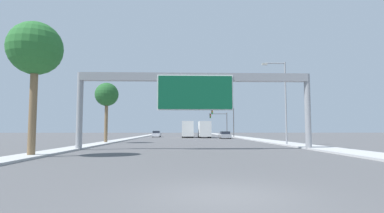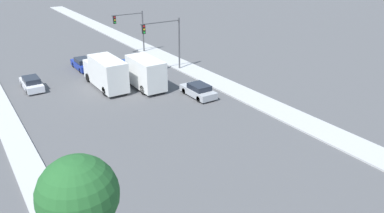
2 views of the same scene
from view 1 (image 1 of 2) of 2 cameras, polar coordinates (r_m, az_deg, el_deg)
ground_plane at (r=8.24m, az=6.18°, el=-16.60°), size 300.00×300.00×0.00m
sidewalk_right at (r=69.11m, az=8.49°, el=-5.72°), size 3.00×120.00×0.15m
median_strip_left at (r=68.68m, az=-9.97°, el=-5.71°), size 2.00×120.00×0.15m
sign_gantry at (r=26.15m, az=0.60°, el=3.37°), size 20.43×0.73×6.67m
car_mid_right at (r=72.78m, az=-0.98°, el=-5.21°), size 1.72×4.50×1.45m
car_far_right at (r=57.52m, az=6.28°, el=-5.44°), size 1.87×4.38×1.37m
car_near_center at (r=68.91m, az=-6.78°, el=-5.25°), size 1.73×4.47×1.41m
truck_box_primary at (r=64.63m, az=-0.87°, el=-4.37°), size 2.37×7.87×3.47m
truck_box_secondary at (r=62.76m, az=2.37°, el=-4.40°), size 2.37×7.36×3.41m
traffic_light_near_intersection at (r=66.74m, az=6.51°, el=-2.04°), size 5.28×0.32×6.50m
traffic_light_mid_block at (r=76.65m, az=5.53°, el=-2.61°), size 4.70×0.32×6.02m
palm_tree_foreground at (r=22.22m, az=-27.69°, el=9.49°), size 3.44×3.44×8.73m
palm_tree_background at (r=39.91m, az=-15.94°, el=2.06°), size 2.98×2.98×7.72m
street_lamp_right at (r=34.69m, az=16.91°, el=1.92°), size 2.68×0.28×9.27m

